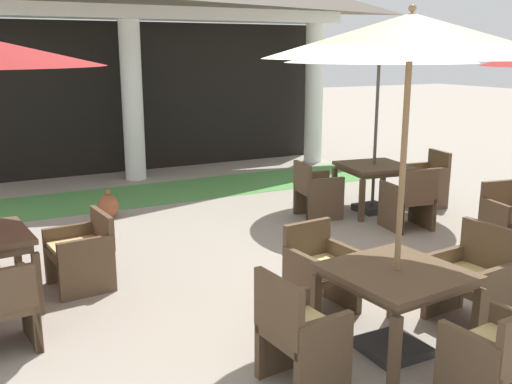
% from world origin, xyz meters
% --- Properties ---
extents(ground_plane, '(60.00, 60.00, 0.00)m').
position_xyz_m(ground_plane, '(0.00, 0.00, 0.00)').
color(ground_plane, '#9E9384').
extents(lawn_strip, '(11.22, 1.63, 0.01)m').
position_xyz_m(lawn_strip, '(0.00, 6.07, 0.00)').
color(lawn_strip, '#519347').
rests_on(lawn_strip, ground).
extents(patio_table_near_foreground, '(1.08, 1.08, 0.73)m').
position_xyz_m(patio_table_near_foreground, '(-0.00, -0.21, 0.64)').
color(patio_table_near_foreground, brown).
rests_on(patio_table_near_foreground, ground).
extents(patio_umbrella_near_foreground, '(2.22, 2.22, 2.79)m').
position_xyz_m(patio_umbrella_near_foreground, '(-0.00, -0.21, 2.53)').
color(patio_umbrella_near_foreground, '#2D2D2D').
rests_on(patio_umbrella_near_foreground, ground).
extents(patio_chair_near_foreground_west, '(0.54, 0.61, 0.91)m').
position_xyz_m(patio_chair_near_foreground_west, '(-0.98, -0.30, 0.42)').
color(patio_chair_near_foreground_west, brown).
rests_on(patio_chair_near_foreground_west, ground).
extents(patio_chair_near_foreground_east, '(0.59, 0.66, 0.92)m').
position_xyz_m(patio_chair_near_foreground_east, '(0.98, -0.12, 0.42)').
color(patio_chair_near_foreground_east, brown).
rests_on(patio_chair_near_foreground_east, ground).
extents(patio_chair_near_foreground_north, '(0.61, 0.59, 0.84)m').
position_xyz_m(patio_chair_near_foreground_north, '(-0.09, 0.77, 0.39)').
color(patio_chair_near_foreground_north, brown).
rests_on(patio_chair_near_foreground_north, ground).
extents(patio_chair_near_foreground_south, '(0.67, 0.56, 0.83)m').
position_xyz_m(patio_chair_near_foreground_south, '(0.09, -1.19, 0.41)').
color(patio_chair_near_foreground_south, brown).
rests_on(patio_chair_near_foreground_south, ground).
extents(patio_table_mid_left, '(1.09, 1.09, 0.75)m').
position_xyz_m(patio_table_mid_left, '(2.62, 3.38, 0.65)').
color(patio_table_mid_left, brown).
rests_on(patio_table_mid_left, ground).
extents(patio_umbrella_mid_left, '(2.83, 2.83, 2.68)m').
position_xyz_m(patio_umbrella_mid_left, '(2.62, 3.38, 2.43)').
color(patio_umbrella_mid_left, '#2D2D2D').
rests_on(patio_umbrella_mid_left, ground).
extents(patio_chair_mid_left_west, '(0.66, 0.64, 0.85)m').
position_xyz_m(patio_chair_mid_left_west, '(1.66, 3.52, 0.40)').
color(patio_chair_mid_left_west, brown).
rests_on(patio_chair_mid_left_west, ground).
extents(patio_chair_mid_left_east, '(0.64, 0.62, 0.90)m').
position_xyz_m(patio_chair_mid_left_east, '(3.59, 3.25, 0.41)').
color(patio_chair_mid_left_east, brown).
rests_on(patio_chair_mid_left_east, ground).
extents(patio_chair_mid_left_south, '(0.66, 0.66, 0.89)m').
position_xyz_m(patio_chair_mid_left_south, '(2.49, 2.42, 0.42)').
color(patio_chair_mid_left_south, brown).
rests_on(patio_chair_mid_left_south, ground).
extents(patio_chair_mid_right_east, '(0.65, 0.68, 0.80)m').
position_xyz_m(patio_chair_mid_right_east, '(-2.01, 2.39, 0.39)').
color(patio_chair_mid_right_east, brown).
rests_on(patio_chair_mid_right_east, ground).
extents(patio_chair_far_back_north, '(0.71, 0.63, 0.86)m').
position_xyz_m(patio_chair_far_back_north, '(3.00, 1.13, 0.41)').
color(patio_chair_far_back_north, brown).
rests_on(patio_chair_far_back_north, ground).
extents(terracotta_urn, '(0.32, 0.32, 0.44)m').
position_xyz_m(terracotta_urn, '(-1.14, 4.91, 0.18)').
color(terracotta_urn, brown).
rests_on(terracotta_urn, ground).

